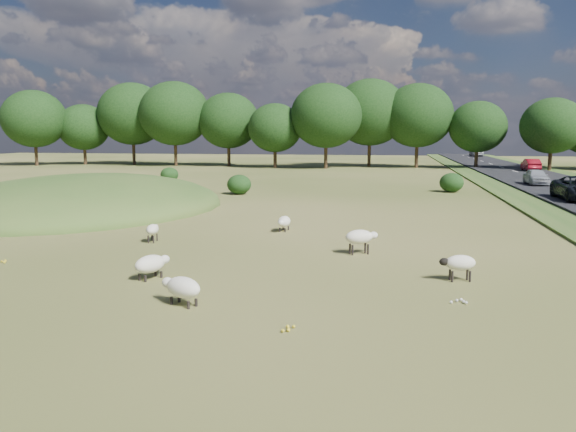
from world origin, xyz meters
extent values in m
plane|color=#374B17|center=(0.00, 20.00, 0.00)|extent=(160.00, 160.00, 0.00)
ellipsoid|color=#33561E|center=(-12.00, 12.00, 0.00)|extent=(16.00, 20.00, 4.00)
cube|color=black|center=(20.00, 30.00, 0.12)|extent=(8.00, 150.00, 0.25)
cylinder|color=black|center=(-42.96, 52.57, 1.89)|extent=(0.44, 0.44, 3.77)
ellipsoid|color=black|center=(-42.96, 52.57, 6.50)|extent=(8.81, 8.81, 7.93)
cylinder|color=black|center=(-37.62, 56.23, 1.56)|extent=(0.44, 0.44, 3.12)
ellipsoid|color=black|center=(-37.62, 56.23, 5.38)|extent=(7.28, 7.28, 6.55)
cylinder|color=black|center=(-30.54, 57.35, 2.11)|extent=(0.44, 0.44, 4.21)
ellipsoid|color=black|center=(-30.54, 57.35, 7.25)|extent=(9.83, 9.83, 8.84)
cylinder|color=black|center=(-23.43, 55.54, 2.09)|extent=(0.44, 0.44, 4.18)
ellipsoid|color=black|center=(-23.43, 55.54, 7.20)|extent=(9.75, 9.75, 8.78)
cylinder|color=black|center=(-15.94, 56.24, 1.80)|extent=(0.44, 0.44, 3.61)
ellipsoid|color=black|center=(-15.94, 56.24, 6.21)|extent=(8.41, 8.41, 7.57)
cylinder|color=black|center=(-8.82, 53.43, 1.51)|extent=(0.44, 0.44, 3.02)
ellipsoid|color=black|center=(-8.82, 53.43, 5.20)|extent=(7.04, 7.04, 6.34)
cylinder|color=black|center=(-2.08, 52.98, 1.95)|extent=(0.44, 0.44, 3.90)
ellipsoid|color=black|center=(-2.08, 52.98, 6.71)|extent=(9.09, 9.09, 8.18)
cylinder|color=black|center=(3.25, 57.90, 2.11)|extent=(0.44, 0.44, 4.22)
ellipsoid|color=black|center=(3.25, 57.90, 7.27)|extent=(9.85, 9.85, 8.86)
cylinder|color=black|center=(9.45, 56.94, 1.97)|extent=(0.44, 0.44, 3.94)
ellipsoid|color=black|center=(9.45, 56.94, 6.79)|extent=(9.20, 9.20, 8.28)
cylinder|color=black|center=(16.87, 56.01, 1.54)|extent=(0.44, 0.44, 3.09)
ellipsoid|color=black|center=(16.87, 56.01, 5.32)|extent=(7.20, 7.20, 6.48)
cylinder|color=black|center=(24.77, 52.46, 1.56)|extent=(0.44, 0.44, 3.12)
ellipsoid|color=black|center=(24.77, 52.46, 5.38)|extent=(7.29, 7.29, 6.56)
ellipsoid|color=black|center=(-4.78, 20.94, 0.73)|extent=(1.78, 1.78, 1.46)
ellipsoid|color=black|center=(10.80, 25.34, 0.74)|extent=(1.81, 1.81, 1.48)
ellipsoid|color=black|center=(-14.05, 30.28, 0.68)|extent=(1.65, 1.65, 1.35)
ellipsoid|color=beige|center=(-3.38, 2.39, 0.53)|extent=(0.55, 0.90, 0.44)
ellipsoid|color=silver|center=(-3.43, 2.84, 0.56)|extent=(0.24, 0.30, 0.22)
cylinder|color=black|center=(-3.52, 2.62, 0.15)|extent=(0.06, 0.06, 0.31)
cylinder|color=black|center=(-3.30, 2.65, 0.15)|extent=(0.06, 0.06, 0.31)
cylinder|color=black|center=(-3.46, 2.13, 0.15)|extent=(0.06, 0.06, 0.31)
cylinder|color=black|center=(-3.25, 2.15, 0.15)|extent=(0.06, 0.06, 0.31)
ellipsoid|color=beige|center=(-0.97, -3.23, 0.48)|extent=(0.98, 1.21, 0.55)
ellipsoid|color=silver|center=(-0.72, -2.70, 0.51)|extent=(0.39, 0.43, 0.28)
cylinder|color=black|center=(-0.95, -2.89, 0.10)|extent=(0.08, 0.08, 0.20)
cylinder|color=black|center=(-0.71, -3.00, 0.10)|extent=(0.08, 0.08, 0.20)
cylinder|color=black|center=(-1.23, -3.45, 0.10)|extent=(0.08, 0.08, 0.20)
cylinder|color=black|center=(-0.99, -3.56, 0.10)|extent=(0.08, 0.08, 0.20)
ellipsoid|color=beige|center=(1.46, 5.97, 0.44)|extent=(0.61, 1.04, 0.51)
ellipsoid|color=silver|center=(1.41, 5.43, 0.48)|extent=(0.27, 0.34, 0.26)
cylinder|color=black|center=(1.55, 5.67, 0.09)|extent=(0.07, 0.07, 0.19)
cylinder|color=black|center=(1.31, 5.69, 0.09)|extent=(0.07, 0.07, 0.19)
cylinder|color=black|center=(1.60, 6.25, 0.09)|extent=(0.07, 0.07, 0.19)
cylinder|color=black|center=(1.36, 6.27, 0.09)|extent=(0.07, 0.07, 0.19)
ellipsoid|color=beige|center=(1.00, -5.58, 0.48)|extent=(1.23, 0.99, 0.56)
ellipsoid|color=silver|center=(0.47, -5.33, 0.52)|extent=(0.43, 0.39, 0.28)
cylinder|color=black|center=(0.65, -5.56, 0.10)|extent=(0.08, 0.08, 0.20)
cylinder|color=black|center=(0.77, -5.32, 0.10)|extent=(0.08, 0.08, 0.20)
cylinder|color=black|center=(1.22, -5.84, 0.10)|extent=(0.08, 0.08, 0.20)
cylinder|color=black|center=(1.34, -5.59, 0.10)|extent=(0.08, 0.08, 0.20)
ellipsoid|color=beige|center=(8.36, -1.74, 0.57)|extent=(1.00, 0.67, 0.47)
ellipsoid|color=black|center=(7.87, -1.85, 0.60)|extent=(0.34, 0.28, 0.24)
cylinder|color=black|center=(8.12, -1.91, 0.17)|extent=(0.07, 0.07, 0.34)
cylinder|color=black|center=(8.07, -1.69, 0.17)|extent=(0.07, 0.07, 0.34)
cylinder|color=black|center=(8.64, -1.80, 0.17)|extent=(0.07, 0.07, 0.34)
cylinder|color=black|center=(8.60, -1.57, 0.17)|extent=(0.07, 0.07, 0.34)
ellipsoid|color=beige|center=(5.12, 1.59, 0.65)|extent=(1.19, 0.95, 0.54)
ellipsoid|color=silver|center=(5.64, 1.83, 0.69)|extent=(0.42, 0.38, 0.27)
cylinder|color=black|center=(5.35, 1.83, 0.19)|extent=(0.08, 0.08, 0.38)
cylinder|color=black|center=(5.46, 1.60, 0.19)|extent=(0.08, 0.08, 0.38)
cylinder|color=black|center=(4.79, 1.58, 0.19)|extent=(0.08, 0.08, 0.38)
cylinder|color=black|center=(4.90, 1.34, 0.19)|extent=(0.08, 0.08, 0.38)
imported|color=#AFB2B8|center=(18.10, 30.53, 0.91)|extent=(1.55, 3.86, 1.32)
imported|color=maroon|center=(21.90, 49.17, 0.93)|extent=(1.44, 4.14, 1.36)
imported|color=silver|center=(21.90, 91.67, 1.00)|extent=(2.11, 5.20, 1.51)
camera|label=1|loc=(6.22, -18.96, 4.43)|focal=35.00mm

